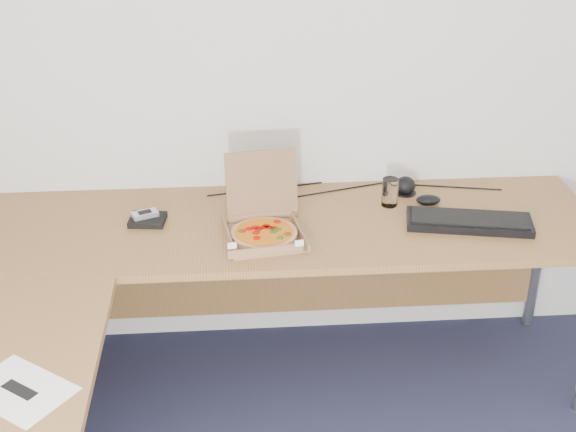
{
  "coord_description": "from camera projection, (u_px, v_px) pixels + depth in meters",
  "views": [
    {
      "loc": [
        -0.64,
        -1.26,
        2.13
      ],
      "look_at": [
        -0.45,
        1.28,
        0.82
      ],
      "focal_mm": 49.26,
      "sensor_mm": 36.0,
      "label": 1
    }
  ],
  "objects": [
    {
      "name": "room_shell",
      "position": [
        563.0,
        310.0,
        1.56
      ],
      "size": [
        3.5,
        3.5,
        2.5
      ],
      "primitive_type": null,
      "color": "silver",
      "rests_on": "ground"
    },
    {
      "name": "desk",
      "position": [
        183.0,
        294.0,
        2.62
      ],
      "size": [
        2.5,
        2.2,
        0.73
      ],
      "color": "olive",
      "rests_on": "ground"
    },
    {
      "name": "pizza_box",
      "position": [
        264.0,
        229.0,
        2.9
      ],
      "size": [
        0.27,
        0.32,
        0.28
      ],
      "rotation": [
        0.0,
        0.0,
        0.15
      ],
      "color": "#926644",
      "rests_on": "desk"
    },
    {
      "name": "drinking_glass",
      "position": [
        390.0,
        192.0,
        3.12
      ],
      "size": [
        0.06,
        0.06,
        0.11
      ],
      "primitive_type": "cylinder",
      "color": "silver",
      "rests_on": "desk"
    },
    {
      "name": "keyboard",
      "position": [
        469.0,
        222.0,
        2.98
      ],
      "size": [
        0.49,
        0.25,
        0.03
      ],
      "primitive_type": "cube",
      "rotation": [
        0.0,
        0.0,
        -0.2
      ],
      "color": "black",
      "rests_on": "desk"
    },
    {
      "name": "mouse",
      "position": [
        428.0,
        200.0,
        3.15
      ],
      "size": [
        0.1,
        0.07,
        0.04
      ],
      "primitive_type": "ellipsoid",
      "rotation": [
        0.0,
        0.0,
        0.04
      ],
      "color": "black",
      "rests_on": "desk"
    },
    {
      "name": "wallet",
      "position": [
        148.0,
        220.0,
        3.01
      ],
      "size": [
        0.15,
        0.13,
        0.02
      ],
      "primitive_type": "cube",
      "rotation": [
        0.0,
        0.0,
        -0.12
      ],
      "color": "black",
      "rests_on": "desk"
    },
    {
      "name": "phone",
      "position": [
        145.0,
        214.0,
        3.0
      ],
      "size": [
        0.11,
        0.08,
        0.02
      ],
      "primitive_type": "cube",
      "rotation": [
        0.0,
        0.0,
        0.39
      ],
      "color": "#B2B5BA",
      "rests_on": "wallet"
    },
    {
      "name": "paper_sheet",
      "position": [
        19.0,
        390.0,
        2.14
      ],
      "size": [
        0.34,
        0.32,
        0.0
      ],
      "primitive_type": "cube",
      "rotation": [
        0.0,
        0.0,
        -0.64
      ],
      "color": "white",
      "rests_on": "desk"
    },
    {
      "name": "dome_speaker",
      "position": [
        405.0,
        185.0,
        3.22
      ],
      "size": [
        0.09,
        0.09,
        0.08
      ],
      "primitive_type": "ellipsoid",
      "color": "black",
      "rests_on": "desk"
    },
    {
      "name": "cable_bundle",
      "position": [
        348.0,
        188.0,
        3.28
      ],
      "size": [
        0.59,
        0.12,
        0.01
      ],
      "primitive_type": null,
      "rotation": [
        0.0,
        0.0,
        0.14
      ],
      "color": "black",
      "rests_on": "desk"
    }
  ]
}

